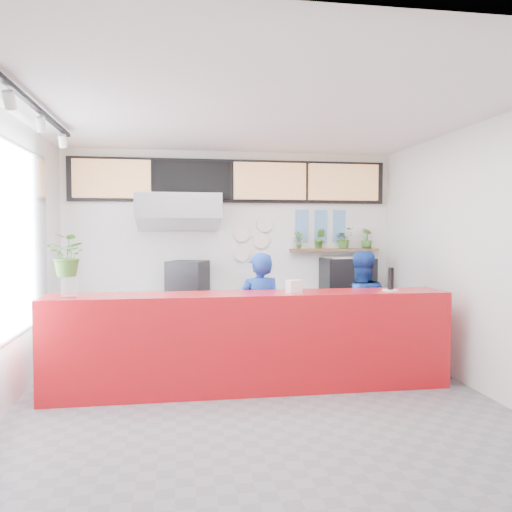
# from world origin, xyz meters

# --- Properties ---
(floor) EXTENTS (5.00, 5.00, 0.00)m
(floor) POSITION_xyz_m (0.00, 0.00, 0.00)
(floor) COLOR slate
(floor) RESTS_ON ground
(ceiling) EXTENTS (5.00, 5.00, 0.00)m
(ceiling) POSITION_xyz_m (0.00, 0.00, 3.00)
(ceiling) COLOR silver
(wall_back) EXTENTS (5.00, 0.00, 5.00)m
(wall_back) POSITION_xyz_m (0.00, 2.50, 1.50)
(wall_back) COLOR white
(wall_back) RESTS_ON ground
(wall_left) EXTENTS (0.00, 5.00, 5.00)m
(wall_left) POSITION_xyz_m (-2.50, 0.00, 1.50)
(wall_left) COLOR white
(wall_left) RESTS_ON ground
(wall_right) EXTENTS (0.00, 5.00, 5.00)m
(wall_right) POSITION_xyz_m (2.50, 0.00, 1.50)
(wall_right) COLOR white
(wall_right) RESTS_ON ground
(service_counter) EXTENTS (4.50, 0.60, 1.10)m
(service_counter) POSITION_xyz_m (0.00, 0.40, 0.55)
(service_counter) COLOR red
(service_counter) RESTS_ON ground
(cream_band) EXTENTS (5.00, 0.02, 0.80)m
(cream_band) POSITION_xyz_m (0.00, 2.49, 2.60)
(cream_band) COLOR beige
(cream_band) RESTS_ON wall_back
(prep_bench) EXTENTS (1.80, 0.60, 0.90)m
(prep_bench) POSITION_xyz_m (-0.80, 2.20, 0.45)
(prep_bench) COLOR #B2B5BA
(prep_bench) RESTS_ON ground
(panini_oven) EXTENTS (0.67, 0.67, 0.46)m
(panini_oven) POSITION_xyz_m (-0.68, 2.20, 1.13)
(panini_oven) COLOR black
(panini_oven) RESTS_ON prep_bench
(extraction_hood) EXTENTS (1.20, 0.70, 0.35)m
(extraction_hood) POSITION_xyz_m (-0.80, 2.15, 2.15)
(extraction_hood) COLOR #B2B5BA
(extraction_hood) RESTS_ON ceiling
(hood_lip) EXTENTS (1.20, 0.69, 0.31)m
(hood_lip) POSITION_xyz_m (-0.80, 2.15, 1.95)
(hood_lip) COLOR #B2B5BA
(hood_lip) RESTS_ON ceiling
(right_bench) EXTENTS (1.80, 0.60, 0.90)m
(right_bench) POSITION_xyz_m (1.50, 2.20, 0.45)
(right_bench) COLOR #B2B5BA
(right_bench) RESTS_ON ground
(espresso_machine) EXTENTS (0.76, 0.55, 0.48)m
(espresso_machine) POSITION_xyz_m (1.75, 2.20, 1.14)
(espresso_machine) COLOR black
(espresso_machine) RESTS_ON right_bench
(espresso_tray) EXTENTS (0.73, 0.54, 0.06)m
(espresso_tray) POSITION_xyz_m (1.75, 2.20, 1.38)
(espresso_tray) COLOR #B6BABE
(espresso_tray) RESTS_ON espresso_machine
(herb_shelf) EXTENTS (1.40, 0.18, 0.04)m
(herb_shelf) POSITION_xyz_m (1.60, 2.40, 1.50)
(herb_shelf) COLOR brown
(herb_shelf) RESTS_ON wall_back
(menu_board_far_left) EXTENTS (1.10, 0.10, 0.55)m
(menu_board_far_left) POSITION_xyz_m (-1.75, 2.38, 2.55)
(menu_board_far_left) COLOR tan
(menu_board_far_left) RESTS_ON wall_back
(menu_board_mid_left) EXTENTS (1.10, 0.10, 0.55)m
(menu_board_mid_left) POSITION_xyz_m (-0.59, 2.38, 2.55)
(menu_board_mid_left) COLOR black
(menu_board_mid_left) RESTS_ON wall_back
(menu_board_mid_right) EXTENTS (1.10, 0.10, 0.55)m
(menu_board_mid_right) POSITION_xyz_m (0.57, 2.38, 2.55)
(menu_board_mid_right) COLOR tan
(menu_board_mid_right) RESTS_ON wall_back
(menu_board_far_right) EXTENTS (1.10, 0.10, 0.55)m
(menu_board_far_right) POSITION_xyz_m (1.73, 2.38, 2.55)
(menu_board_far_right) COLOR tan
(menu_board_far_right) RESTS_ON wall_back
(soffit) EXTENTS (4.80, 0.04, 0.65)m
(soffit) POSITION_xyz_m (0.00, 2.46, 2.55)
(soffit) COLOR black
(soffit) RESTS_ON wall_back
(window_pane) EXTENTS (0.04, 2.20, 1.90)m
(window_pane) POSITION_xyz_m (-2.47, 0.30, 1.70)
(window_pane) COLOR silver
(window_pane) RESTS_ON wall_left
(window_frame) EXTENTS (0.03, 2.30, 2.00)m
(window_frame) POSITION_xyz_m (-2.45, 0.30, 1.70)
(window_frame) COLOR #B2B5BA
(window_frame) RESTS_ON wall_left
(track_rail) EXTENTS (0.05, 2.40, 0.04)m
(track_rail) POSITION_xyz_m (-2.10, 0.00, 2.94)
(track_rail) COLOR black
(track_rail) RESTS_ON ceiling
(dec_plate_a) EXTENTS (0.24, 0.03, 0.24)m
(dec_plate_a) POSITION_xyz_m (0.15, 2.47, 1.75)
(dec_plate_a) COLOR silver
(dec_plate_a) RESTS_ON wall_back
(dec_plate_b) EXTENTS (0.24, 0.03, 0.24)m
(dec_plate_b) POSITION_xyz_m (0.45, 2.47, 1.65)
(dec_plate_b) COLOR silver
(dec_plate_b) RESTS_ON wall_back
(dec_plate_c) EXTENTS (0.24, 0.03, 0.24)m
(dec_plate_c) POSITION_xyz_m (0.15, 2.47, 1.45)
(dec_plate_c) COLOR silver
(dec_plate_c) RESTS_ON wall_back
(dec_plate_d) EXTENTS (0.24, 0.03, 0.24)m
(dec_plate_d) POSITION_xyz_m (0.50, 2.47, 1.90)
(dec_plate_d) COLOR silver
(dec_plate_d) RESTS_ON wall_back
(photo_frame_a) EXTENTS (0.20, 0.02, 0.25)m
(photo_frame_a) POSITION_xyz_m (1.10, 2.48, 2.00)
(photo_frame_a) COLOR #598CBF
(photo_frame_a) RESTS_ON wall_back
(photo_frame_b) EXTENTS (0.20, 0.02, 0.25)m
(photo_frame_b) POSITION_xyz_m (1.40, 2.48, 2.00)
(photo_frame_b) COLOR #598CBF
(photo_frame_b) RESTS_ON wall_back
(photo_frame_c) EXTENTS (0.20, 0.02, 0.25)m
(photo_frame_c) POSITION_xyz_m (1.70, 2.48, 2.00)
(photo_frame_c) COLOR #598CBF
(photo_frame_c) RESTS_ON wall_back
(photo_frame_d) EXTENTS (0.20, 0.02, 0.25)m
(photo_frame_d) POSITION_xyz_m (1.10, 2.48, 1.75)
(photo_frame_d) COLOR #598CBF
(photo_frame_d) RESTS_ON wall_back
(photo_frame_e) EXTENTS (0.20, 0.02, 0.25)m
(photo_frame_e) POSITION_xyz_m (1.40, 2.48, 1.75)
(photo_frame_e) COLOR #598CBF
(photo_frame_e) RESTS_ON wall_back
(photo_frame_f) EXTENTS (0.20, 0.02, 0.25)m
(photo_frame_f) POSITION_xyz_m (1.70, 2.48, 1.75)
(photo_frame_f) COLOR #598CBF
(photo_frame_f) RESTS_ON wall_back
(staff_center) EXTENTS (0.59, 0.42, 1.53)m
(staff_center) POSITION_xyz_m (0.17, 0.88, 0.77)
(staff_center) COLOR navy
(staff_center) RESTS_ON ground
(staff_right) EXTENTS (0.80, 0.64, 1.55)m
(staff_right) POSITION_xyz_m (1.47, 0.92, 0.77)
(staff_right) COLOR navy
(staff_right) RESTS_ON ground
(herb_a) EXTENTS (0.15, 0.10, 0.27)m
(herb_a) POSITION_xyz_m (1.03, 2.40, 1.66)
(herb_a) COLOR #3B6824
(herb_a) RESTS_ON herb_shelf
(herb_b) EXTENTS (0.21, 0.20, 0.31)m
(herb_b) POSITION_xyz_m (1.36, 2.40, 1.68)
(herb_b) COLOR #3B6824
(herb_b) RESTS_ON herb_shelf
(herb_c) EXTENTS (0.37, 0.35, 0.33)m
(herb_c) POSITION_xyz_m (1.75, 2.40, 1.68)
(herb_c) COLOR #3B6824
(herb_c) RESTS_ON herb_shelf
(herb_d) EXTENTS (0.21, 0.20, 0.31)m
(herb_d) POSITION_xyz_m (2.13, 2.40, 1.68)
(herb_d) COLOR #3B6824
(herb_d) RESTS_ON herb_shelf
(glass_vase) EXTENTS (0.18, 0.18, 0.21)m
(glass_vase) POSITION_xyz_m (-1.94, 0.31, 1.20)
(glass_vase) COLOR white
(glass_vase) RESTS_ON service_counter
(basil_vase) EXTENTS (0.51, 0.48, 0.45)m
(basil_vase) POSITION_xyz_m (-1.94, 0.31, 1.54)
(basil_vase) COLOR #3B6824
(basil_vase) RESTS_ON glass_vase
(napkin_holder) EXTENTS (0.19, 0.16, 0.14)m
(napkin_holder) POSITION_xyz_m (0.48, 0.35, 1.17)
(napkin_holder) COLOR white
(napkin_holder) RESTS_ON service_counter
(white_plate) EXTENTS (0.25, 0.25, 0.01)m
(white_plate) POSITION_xyz_m (1.63, 0.35, 1.11)
(white_plate) COLOR white
(white_plate) RESTS_ON service_counter
(pepper_mill) EXTENTS (0.08, 0.08, 0.26)m
(pepper_mill) POSITION_xyz_m (1.63, 0.35, 1.24)
(pepper_mill) COLOR black
(pepper_mill) RESTS_ON white_plate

